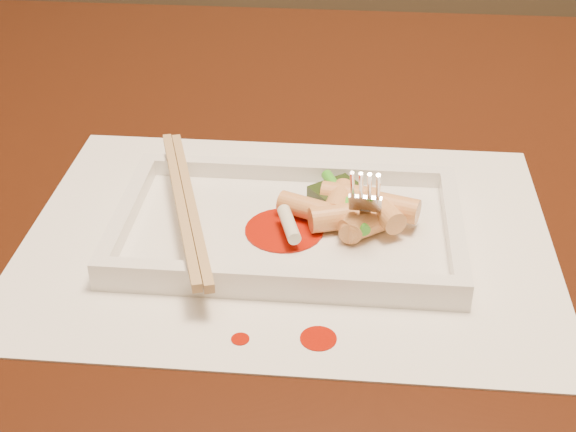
# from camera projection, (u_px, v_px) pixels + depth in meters

# --- Properties ---
(table) EXTENTS (1.40, 0.90, 0.75)m
(table) POSITION_uv_depth(u_px,v_px,m) (335.00, 280.00, 0.73)
(table) COLOR black
(table) RESTS_ON ground
(placemat) EXTENTS (0.40, 0.30, 0.00)m
(placemat) POSITION_uv_depth(u_px,v_px,m) (288.00, 236.00, 0.61)
(placemat) COLOR white
(placemat) RESTS_ON table
(sauce_splatter_a) EXTENTS (0.02, 0.02, 0.00)m
(sauce_splatter_a) POSITION_uv_depth(u_px,v_px,m) (318.00, 338.00, 0.51)
(sauce_splatter_a) COLOR #A31304
(sauce_splatter_a) RESTS_ON placemat
(sauce_splatter_b) EXTENTS (0.01, 0.01, 0.00)m
(sauce_splatter_b) POSITION_uv_depth(u_px,v_px,m) (240.00, 339.00, 0.51)
(sauce_splatter_b) COLOR #A31304
(sauce_splatter_b) RESTS_ON placemat
(plate_base) EXTENTS (0.26, 0.16, 0.01)m
(plate_base) POSITION_uv_depth(u_px,v_px,m) (288.00, 231.00, 0.61)
(plate_base) COLOR white
(plate_base) RESTS_ON placemat
(plate_rim_far) EXTENTS (0.26, 0.01, 0.01)m
(plate_rim_far) POSITION_uv_depth(u_px,v_px,m) (296.00, 171.00, 0.67)
(plate_rim_far) COLOR white
(plate_rim_far) RESTS_ON plate_base
(plate_rim_near) EXTENTS (0.26, 0.01, 0.01)m
(plate_rim_near) POSITION_uv_depth(u_px,v_px,m) (278.00, 279.00, 0.54)
(plate_rim_near) COLOR white
(plate_rim_near) RESTS_ON plate_base
(plate_rim_left) EXTENTS (0.01, 0.14, 0.01)m
(plate_rim_left) POSITION_uv_depth(u_px,v_px,m) (127.00, 211.00, 0.61)
(plate_rim_left) COLOR white
(plate_rim_left) RESTS_ON plate_base
(plate_rim_right) EXTENTS (0.01, 0.14, 0.01)m
(plate_rim_right) POSITION_uv_depth(u_px,v_px,m) (454.00, 228.00, 0.60)
(plate_rim_right) COLOR white
(plate_rim_right) RESTS_ON plate_base
(veg_piece) EXTENTS (0.05, 0.05, 0.01)m
(veg_piece) POSITION_uv_depth(u_px,v_px,m) (336.00, 193.00, 0.64)
(veg_piece) COLOR black
(veg_piece) RESTS_ON plate_base
(scallion_white) EXTENTS (0.02, 0.04, 0.01)m
(scallion_white) POSITION_uv_depth(u_px,v_px,m) (289.00, 224.00, 0.59)
(scallion_white) COLOR #EAEACC
(scallion_white) RESTS_ON plate_base
(scallion_green) EXTENTS (0.04, 0.08, 0.01)m
(scallion_green) POSITION_uv_depth(u_px,v_px,m) (345.00, 201.00, 0.62)
(scallion_green) COLOR green
(scallion_green) RESTS_ON plate_base
(chopstick_a) EXTENTS (0.07, 0.21, 0.01)m
(chopstick_a) POSITION_uv_depth(u_px,v_px,m) (180.00, 202.00, 0.61)
(chopstick_a) COLOR tan
(chopstick_a) RESTS_ON plate_rim_near
(chopstick_b) EXTENTS (0.07, 0.21, 0.01)m
(chopstick_b) POSITION_uv_depth(u_px,v_px,m) (191.00, 203.00, 0.60)
(chopstick_b) COLOR tan
(chopstick_b) RESTS_ON plate_rim_near
(fork) EXTENTS (0.09, 0.10, 0.14)m
(fork) POSITION_uv_depth(u_px,v_px,m) (387.00, 133.00, 0.58)
(fork) COLOR silver
(fork) RESTS_ON plate_base
(sauce_blob_0) EXTENTS (0.06, 0.06, 0.00)m
(sauce_blob_0) POSITION_uv_depth(u_px,v_px,m) (284.00, 230.00, 0.60)
(sauce_blob_0) COLOR #A31304
(sauce_blob_0) RESTS_ON plate_base
(rice_cake_0) EXTENTS (0.05, 0.03, 0.02)m
(rice_cake_0) POSITION_uv_depth(u_px,v_px,m) (310.00, 209.00, 0.61)
(rice_cake_0) COLOR #F0BA70
(rice_cake_0) RESTS_ON plate_base
(rice_cake_1) EXTENTS (0.04, 0.03, 0.02)m
(rice_cake_1) POSITION_uv_depth(u_px,v_px,m) (349.00, 196.00, 0.63)
(rice_cake_1) COLOR #F0BA70
(rice_cake_1) RESTS_ON plate_base
(rice_cake_2) EXTENTS (0.04, 0.03, 0.02)m
(rice_cake_2) POSITION_uv_depth(u_px,v_px,m) (392.00, 207.00, 0.60)
(rice_cake_2) COLOR #F0BA70
(rice_cake_2) RESTS_ON plate_base
(rice_cake_3) EXTENTS (0.05, 0.04, 0.02)m
(rice_cake_3) POSITION_uv_depth(u_px,v_px,m) (370.00, 223.00, 0.59)
(rice_cake_3) COLOR #F0BA70
(rice_cake_3) RESTS_ON plate_base
(rice_cake_4) EXTENTS (0.02, 0.05, 0.02)m
(rice_cake_4) POSITION_uv_depth(u_px,v_px,m) (354.00, 216.00, 0.60)
(rice_cake_4) COLOR #F0BA70
(rice_cake_4) RESTS_ON plate_base
(rice_cake_5) EXTENTS (0.03, 0.04, 0.02)m
(rice_cake_5) POSITION_uv_depth(u_px,v_px,m) (383.00, 211.00, 0.60)
(rice_cake_5) COLOR #F0BA70
(rice_cake_5) RESTS_ON plate_base
(rice_cake_6) EXTENTS (0.05, 0.03, 0.02)m
(rice_cake_6) POSITION_uv_depth(u_px,v_px,m) (341.00, 217.00, 0.60)
(rice_cake_6) COLOR #F0BA70
(rice_cake_6) RESTS_ON plate_base
(rice_cake_7) EXTENTS (0.03, 0.04, 0.02)m
(rice_cake_7) POSITION_uv_depth(u_px,v_px,m) (339.00, 201.00, 0.62)
(rice_cake_7) COLOR #F0BA70
(rice_cake_7) RESTS_ON plate_base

